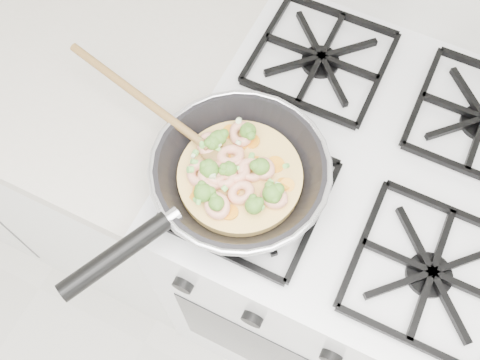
% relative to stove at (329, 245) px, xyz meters
% --- Properties ---
extents(stove, '(0.60, 0.60, 0.92)m').
position_rel_stove_xyz_m(stove, '(0.00, 0.00, 0.00)').
color(stove, white).
rests_on(stove, ground).
extents(counter_left, '(1.00, 0.60, 0.90)m').
position_rel_stove_xyz_m(counter_left, '(-0.80, 0.00, -0.01)').
color(counter_left, white).
rests_on(counter_left, ground).
extents(skillet, '(0.48, 0.43, 0.09)m').
position_rel_stove_xyz_m(skillet, '(-0.18, -0.15, 0.50)').
color(skillet, black).
rests_on(skillet, stove).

